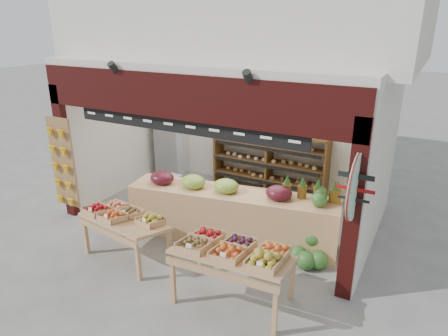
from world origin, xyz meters
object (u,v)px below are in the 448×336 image
back_shelving (270,146)px  refrigerator (173,143)px  mid_counter (231,214)px  watermelon_pile (308,248)px  display_table_left (122,217)px  cardboard_stack (181,193)px  display_table_right (233,252)px

back_shelving → refrigerator: 2.55m
back_shelving → mid_counter: 2.46m
mid_counter → watermelon_pile: (1.43, 0.00, -0.28)m
refrigerator → display_table_left: 3.80m
back_shelving → watermelon_pile: (1.70, -2.38, -0.87)m
back_shelving → display_table_left: bearing=-106.3°
display_table_left → watermelon_pile: 3.10m
display_table_left → cardboard_stack: bearing=98.8°
back_shelving → refrigerator: size_ratio=1.57×
refrigerator → watermelon_pile: bearing=-45.3°
back_shelving → display_table_right: (1.08, -3.88, -0.30)m
mid_counter → back_shelving: bearing=96.4°
back_shelving → display_table_left: (-1.08, -3.68, -0.40)m
cardboard_stack → watermelon_pile: bearing=-15.8°
display_table_left → display_table_right: (2.16, -0.20, 0.10)m
display_table_right → watermelon_pile: size_ratio=2.11×
back_shelving → display_table_left: 3.86m
refrigerator → mid_counter: size_ratio=0.45×
mid_counter → display_table_left: 1.88m
refrigerator → display_table_left: refrigerator is taller
back_shelving → mid_counter: (0.27, -2.38, -0.59)m
cardboard_stack → refrigerator: bearing=130.3°
display_table_right → watermelon_pile: (0.62, 1.50, -0.57)m
watermelon_pile → mid_counter: bearing=-180.0°
display_table_left → watermelon_pile: bearing=25.2°
display_table_right → mid_counter: bearing=118.6°
refrigerator → display_table_left: size_ratio=1.14×
back_shelving → cardboard_stack: (-1.41, -1.50, -0.88)m
back_shelving → cardboard_stack: size_ratio=2.89×
mid_counter → display_table_right: 1.73m
cardboard_stack → display_table_right: 3.50m
refrigerator → cardboard_stack: size_ratio=1.84×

